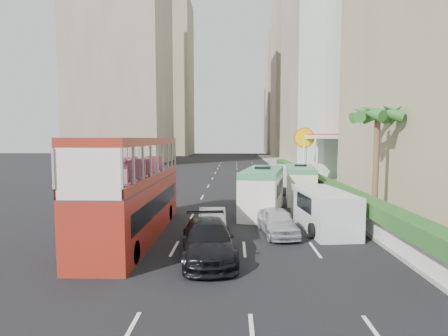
{
  "coord_description": "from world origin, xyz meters",
  "views": [
    {
      "loc": [
        -0.88,
        -17.52,
        5.03
      ],
      "look_at": [
        -1.5,
        4.0,
        3.2
      ],
      "focal_mm": 28.0,
      "sensor_mm": 36.0,
      "label": 1
    }
  ],
  "objects_px": {
    "double_decker_bus": "(134,187)",
    "shell_station": "(328,158)",
    "minibus_far": "(300,183)",
    "van_asset": "(259,194)",
    "car_silver_lane_b": "(277,234)",
    "minibus_near": "(263,191)",
    "car_black": "(208,258)",
    "panel_van_far": "(284,176)",
    "car_silver_lane_a": "(212,234)",
    "panel_van_near": "(323,210)",
    "palm_tree": "(376,165)"
  },
  "relations": [
    {
      "from": "car_black",
      "to": "panel_van_far",
      "type": "relative_size",
      "value": 0.99
    },
    {
      "from": "car_silver_lane_b",
      "to": "minibus_far",
      "type": "xyz_separation_m",
      "value": [
        3.07,
        10.1,
        1.4
      ]
    },
    {
      "from": "car_black",
      "to": "minibus_near",
      "type": "xyz_separation_m",
      "value": [
        3.03,
        8.97,
        1.5
      ]
    },
    {
      "from": "van_asset",
      "to": "car_silver_lane_b",
      "type": "bearing_deg",
      "value": -83.49
    },
    {
      "from": "car_black",
      "to": "minibus_far",
      "type": "height_order",
      "value": "minibus_far"
    },
    {
      "from": "double_decker_bus",
      "to": "minibus_far",
      "type": "distance_m",
      "value": 14.95
    },
    {
      "from": "minibus_far",
      "to": "palm_tree",
      "type": "height_order",
      "value": "palm_tree"
    },
    {
      "from": "palm_tree",
      "to": "car_silver_lane_a",
      "type": "bearing_deg",
      "value": -160.21
    },
    {
      "from": "car_silver_lane_b",
      "to": "panel_van_far",
      "type": "distance_m",
      "value": 18.66
    },
    {
      "from": "car_silver_lane_a",
      "to": "panel_van_near",
      "type": "xyz_separation_m",
      "value": [
        6.06,
        1.11,
        1.09
      ]
    },
    {
      "from": "double_decker_bus",
      "to": "shell_station",
      "type": "height_order",
      "value": "shell_station"
    },
    {
      "from": "car_silver_lane_a",
      "to": "car_black",
      "type": "relative_size",
      "value": 0.75
    },
    {
      "from": "van_asset",
      "to": "shell_station",
      "type": "height_order",
      "value": "shell_station"
    },
    {
      "from": "double_decker_bus",
      "to": "van_asset",
      "type": "bearing_deg",
      "value": 62.12
    },
    {
      "from": "van_asset",
      "to": "panel_van_far",
      "type": "height_order",
      "value": "panel_van_far"
    },
    {
      "from": "palm_tree",
      "to": "shell_station",
      "type": "distance_m",
      "value": 19.14
    },
    {
      "from": "minibus_far",
      "to": "panel_van_near",
      "type": "distance_m",
      "value": 9.05
    },
    {
      "from": "palm_tree",
      "to": "shell_station",
      "type": "xyz_separation_m",
      "value": [
        2.2,
        19.0,
        -0.63
      ]
    },
    {
      "from": "minibus_far",
      "to": "shell_station",
      "type": "bearing_deg",
      "value": 73.3
    },
    {
      "from": "van_asset",
      "to": "minibus_far",
      "type": "height_order",
      "value": "minibus_far"
    },
    {
      "from": "car_silver_lane_b",
      "to": "van_asset",
      "type": "distance_m",
      "value": 13.43
    },
    {
      "from": "double_decker_bus",
      "to": "van_asset",
      "type": "distance_m",
      "value": 15.98
    },
    {
      "from": "car_silver_lane_b",
      "to": "minibus_near",
      "type": "bearing_deg",
      "value": 86.65
    },
    {
      "from": "car_silver_lane_a",
      "to": "minibus_far",
      "type": "bearing_deg",
      "value": 53.91
    },
    {
      "from": "minibus_near",
      "to": "panel_van_far",
      "type": "relative_size",
      "value": 1.26
    },
    {
      "from": "minibus_far",
      "to": "panel_van_far",
      "type": "distance_m",
      "value": 8.31
    },
    {
      "from": "van_asset",
      "to": "palm_tree",
      "type": "bearing_deg",
      "value": -50.72
    },
    {
      "from": "shell_station",
      "to": "panel_van_near",
      "type": "bearing_deg",
      "value": -105.55
    },
    {
      "from": "van_asset",
      "to": "shell_station",
      "type": "bearing_deg",
      "value": 52.84
    },
    {
      "from": "palm_tree",
      "to": "shell_station",
      "type": "bearing_deg",
      "value": 83.4
    },
    {
      "from": "minibus_near",
      "to": "panel_van_far",
      "type": "bearing_deg",
      "value": 87.79
    },
    {
      "from": "car_black",
      "to": "minibus_far",
      "type": "relative_size",
      "value": 0.84
    },
    {
      "from": "car_black",
      "to": "panel_van_near",
      "type": "height_order",
      "value": "panel_van_near"
    },
    {
      "from": "double_decker_bus",
      "to": "car_silver_lane_a",
      "type": "xyz_separation_m",
      "value": [
        3.98,
        0.47,
        -2.53
      ]
    },
    {
      "from": "minibus_far",
      "to": "car_black",
      "type": "bearing_deg",
      "value": -107.62
    },
    {
      "from": "car_silver_lane_b",
      "to": "van_asset",
      "type": "xyz_separation_m",
      "value": [
        -0.02,
        13.43,
        0.0
      ]
    },
    {
      "from": "panel_van_far",
      "to": "palm_tree",
      "type": "height_order",
      "value": "palm_tree"
    },
    {
      "from": "minibus_near",
      "to": "minibus_far",
      "type": "relative_size",
      "value": 1.07
    },
    {
      "from": "van_asset",
      "to": "car_silver_lane_a",
      "type": "bearing_deg",
      "value": -97.7
    },
    {
      "from": "shell_station",
      "to": "van_asset",
      "type": "bearing_deg",
      "value": -133.6
    },
    {
      "from": "panel_van_far",
      "to": "car_silver_lane_b",
      "type": "bearing_deg",
      "value": -103.82
    },
    {
      "from": "panel_van_far",
      "to": "palm_tree",
      "type": "distance_m",
      "value": 15.49
    },
    {
      "from": "car_silver_lane_a",
      "to": "minibus_near",
      "type": "height_order",
      "value": "minibus_near"
    },
    {
      "from": "car_silver_lane_b",
      "to": "panel_van_near",
      "type": "height_order",
      "value": "panel_van_near"
    },
    {
      "from": "car_black",
      "to": "shell_station",
      "type": "height_order",
      "value": "shell_station"
    },
    {
      "from": "car_black",
      "to": "car_silver_lane_b",
      "type": "bearing_deg",
      "value": 40.37
    },
    {
      "from": "minibus_far",
      "to": "panel_van_far",
      "type": "bearing_deg",
      "value": 98.47
    },
    {
      "from": "car_black",
      "to": "shell_station",
      "type": "distance_m",
      "value": 28.91
    },
    {
      "from": "double_decker_bus",
      "to": "car_silver_lane_a",
      "type": "relative_size",
      "value": 2.77
    },
    {
      "from": "car_silver_lane_b",
      "to": "car_black",
      "type": "distance_m",
      "value": 4.99
    }
  ]
}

